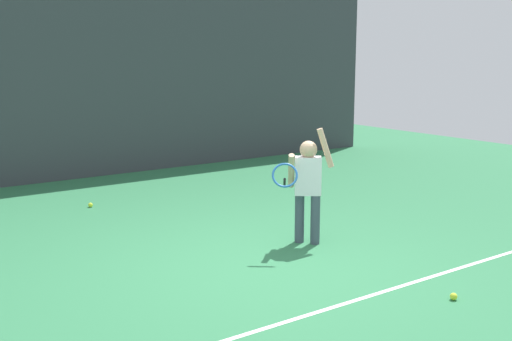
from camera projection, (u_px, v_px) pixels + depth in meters
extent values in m
plane|color=#2D7247|center=(265.00, 268.00, 6.47)|extent=(20.00, 20.00, 0.00)
cube|color=white|center=(343.00, 304.00, 5.53)|extent=(9.00, 0.05, 0.00)
cube|color=#383D42|center=(70.00, 78.00, 10.71)|extent=(13.39, 0.08, 3.52)
cylinder|color=slate|center=(69.00, 74.00, 10.75)|extent=(0.09, 0.09, 3.67)
cylinder|color=slate|center=(229.00, 70.00, 12.60)|extent=(0.09, 0.09, 3.67)
cylinder|color=slate|center=(348.00, 68.00, 14.46)|extent=(0.09, 0.09, 3.67)
cylinder|color=#3F4C59|center=(299.00, 218.00, 7.29)|extent=(0.11, 0.11, 0.58)
cylinder|color=#3F4C59|center=(315.00, 220.00, 7.23)|extent=(0.11, 0.11, 0.58)
cube|color=white|center=(308.00, 176.00, 7.17)|extent=(0.34, 0.32, 0.44)
sphere|color=tan|center=(308.00, 149.00, 7.11)|extent=(0.20, 0.20, 0.20)
cylinder|color=tan|center=(325.00, 148.00, 7.12)|extent=(0.21, 0.18, 0.46)
cylinder|color=tan|center=(291.00, 171.00, 7.10)|extent=(0.23, 0.27, 0.43)
cylinder|color=black|center=(285.00, 183.00, 7.01)|extent=(0.17, 0.21, 0.15)
torus|color=#2666B2|center=(285.00, 175.00, 6.77)|extent=(0.32, 0.30, 0.26)
sphere|color=#CCE033|center=(454.00, 296.00, 5.62)|extent=(0.07, 0.07, 0.07)
sphere|color=#CCE033|center=(90.00, 205.00, 8.99)|extent=(0.07, 0.07, 0.07)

